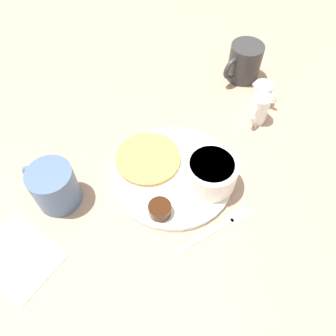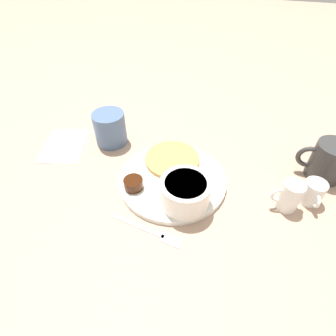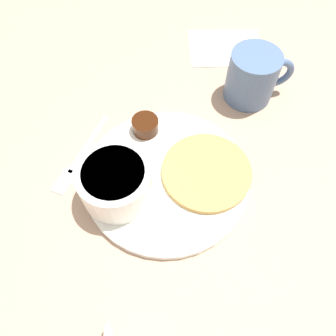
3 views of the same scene
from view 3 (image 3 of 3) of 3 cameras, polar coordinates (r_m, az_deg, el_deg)
The scene contains 9 objects.
ground_plane at distance 0.49m, azimuth -0.28°, elevation -2.00°, with size 4.00×4.00×0.00m, color tan.
plate at distance 0.48m, azimuth -0.29°, elevation -1.66°, with size 0.24×0.24×0.01m.
pancake_stack at distance 0.48m, azimuth 6.71°, elevation -0.65°, with size 0.13×0.13×0.01m.
bowl at distance 0.44m, azimuth -9.12°, elevation -2.35°, with size 0.10×0.10×0.06m.
syrup_cup at distance 0.51m, azimuth -3.97°, elevation 7.41°, with size 0.04×0.04×0.02m.
butter_ramekin at distance 0.46m, azimuth -11.37°, elevation -2.40°, with size 0.04×0.04×0.04m.
coffee_mug at distance 0.57m, azimuth 14.59°, elevation 15.14°, with size 0.11×0.08×0.09m.
fork at distance 0.52m, azimuth -15.63°, elevation 1.09°, with size 0.04×0.15×0.00m.
napkin at distance 0.68m, azimuth 9.95°, elevation 19.99°, with size 0.16×0.14×0.00m.
Camera 3 is at (0.05, -0.23, 0.43)m, focal length 35.00 mm.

